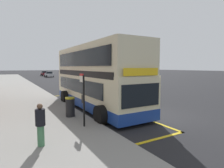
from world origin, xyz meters
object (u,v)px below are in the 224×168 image
at_px(bus_stop_sign, 83,95).
at_px(parked_car_maroon_behind, 45,73).
at_px(parked_car_teal_kerbside, 113,83).
at_px(double_decker_bus, 95,79).
at_px(parked_car_silver_distant, 49,74).
at_px(pedestrian_waiting_near_sign, 40,123).
at_px(litter_bin, 70,107).

bearing_deg(bus_stop_sign, parked_car_maroon_behind, 81.82).
height_order(parked_car_teal_kerbside, parked_car_maroon_behind, same).
distance_m(parked_car_teal_kerbside, parked_car_maroon_behind, 41.68).
bearing_deg(double_decker_bus, parked_car_silver_distant, 83.00).
xyz_separation_m(parked_car_teal_kerbside, parked_car_silver_distant, (-1.71, 33.68, 0.00)).
bearing_deg(pedestrian_waiting_near_sign, parked_car_silver_distant, 78.47).
distance_m(parked_car_teal_kerbside, parked_car_silver_distant, 33.73).
xyz_separation_m(double_decker_bus, pedestrian_waiting_near_sign, (-4.56, -5.21, -1.10)).
relative_size(parked_car_silver_distant, parked_car_maroon_behind, 1.00).
bearing_deg(parked_car_silver_distant, litter_bin, -99.44).
relative_size(parked_car_teal_kerbside, litter_bin, 3.82).
distance_m(double_decker_bus, bus_stop_sign, 4.58).
height_order(parked_car_maroon_behind, litter_bin, parked_car_maroon_behind).
height_order(double_decker_bus, parked_car_teal_kerbside, double_decker_bus).
height_order(double_decker_bus, bus_stop_sign, double_decker_bus).
relative_size(parked_car_teal_kerbside, parked_car_silver_distant, 1.00).
distance_m(parked_car_silver_distant, litter_bin, 45.51).
bearing_deg(double_decker_bus, pedestrian_waiting_near_sign, -131.16).
height_order(parked_car_teal_kerbside, pedestrian_waiting_near_sign, pedestrian_waiting_near_sign).
height_order(bus_stop_sign, litter_bin, bus_stop_sign).
bearing_deg(parked_car_teal_kerbside, parked_car_maroon_behind, 90.39).
xyz_separation_m(parked_car_maroon_behind, pedestrian_waiting_near_sign, (-10.01, -56.12, 0.17)).
distance_m(bus_stop_sign, pedestrian_waiting_near_sign, 2.61).
bearing_deg(bus_stop_sign, pedestrian_waiting_near_sign, -147.80).
distance_m(parked_car_maroon_behind, litter_bin, 53.41).
distance_m(parked_car_teal_kerbside, litter_bin, 14.63).
relative_size(double_decker_bus, pedestrian_waiting_near_sign, 6.76).
xyz_separation_m(double_decker_bus, parked_car_teal_kerbside, (6.98, 9.26, -1.26)).
height_order(parked_car_silver_distant, litter_bin, parked_car_silver_distant).
distance_m(parked_car_teal_kerbside, pedestrian_waiting_near_sign, 18.51).
bearing_deg(parked_car_teal_kerbside, double_decker_bus, -128.73).
distance_m(parked_car_silver_distant, pedestrian_waiting_near_sign, 49.15).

